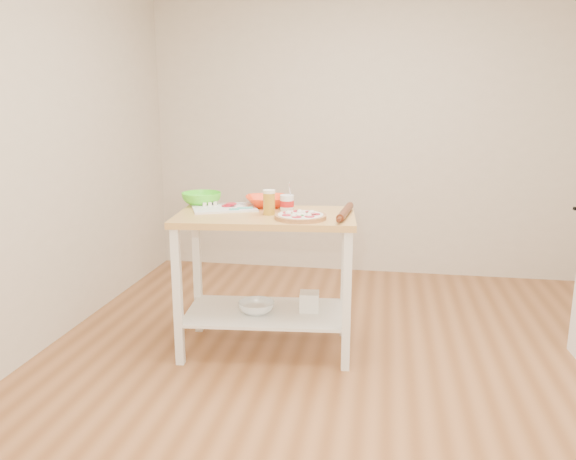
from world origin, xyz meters
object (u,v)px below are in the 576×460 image
at_px(pizza, 301,216).
at_px(shelf_glass_bowl, 256,307).
at_px(shelf_bin, 309,301).
at_px(cutting_board, 224,208).
at_px(orange_bowl, 267,201).
at_px(green_bowl, 202,199).
at_px(spatula, 240,208).
at_px(knife, 217,204).
at_px(beer_pint, 269,202).
at_px(yogurt_tub, 287,203).
at_px(rolling_pin, 345,212).
at_px(prep_island, 266,254).

relative_size(pizza, shelf_glass_bowl, 1.33).
distance_m(shelf_glass_bowl, shelf_bin, 0.34).
relative_size(cutting_board, shelf_bin, 3.97).
distance_m(orange_bowl, green_bowl, 0.45).
relative_size(spatula, orange_bowl, 0.50).
bearing_deg(spatula, knife, 128.30).
distance_m(knife, shelf_glass_bowl, 0.73).
xyz_separation_m(pizza, knife, (-0.61, 0.30, 0.00)).
bearing_deg(beer_pint, knife, 152.31).
relative_size(orange_bowl, yogurt_tub, 1.49).
bearing_deg(knife, spatula, -48.17).
distance_m(pizza, orange_bowl, 0.45).
bearing_deg(knife, shelf_glass_bowl, -50.98).
bearing_deg(orange_bowl, cutting_board, -153.80).
xyz_separation_m(pizza, orange_bowl, (-0.28, 0.35, 0.02)).
xyz_separation_m(beer_pint, shelf_bin, (0.24, 0.08, -0.66)).
xyz_separation_m(shelf_glass_bowl, shelf_bin, (0.33, 0.10, 0.02)).
bearing_deg(beer_pint, yogurt_tub, 50.15).
relative_size(pizza, shelf_bin, 2.52).
height_order(pizza, beer_pint, beer_pint).
relative_size(orange_bowl, shelf_bin, 2.31).
relative_size(yogurt_tub, rolling_pin, 0.47).
height_order(yogurt_tub, rolling_pin, yogurt_tub).
distance_m(prep_island, beer_pint, 0.33).
bearing_deg(spatula, beer_pint, -39.98).
bearing_deg(green_bowl, spatula, -28.20).
distance_m(prep_island, rolling_pin, 0.56).
distance_m(beer_pint, yogurt_tub, 0.15).
bearing_deg(knife, pizza, -40.74).
xyz_separation_m(knife, rolling_pin, (0.86, -0.17, 0.01)).
bearing_deg(knife, prep_island, -42.15).
bearing_deg(pizza, yogurt_tub, 120.66).
relative_size(prep_island, pizza, 3.74).
xyz_separation_m(spatula, green_bowl, (-0.31, 0.17, 0.03)).
xyz_separation_m(pizza, shelf_bin, (0.03, 0.17, -0.60)).
relative_size(knife, green_bowl, 1.00).
xyz_separation_m(orange_bowl, shelf_bin, (0.31, -0.19, -0.61)).
distance_m(cutting_board, rolling_pin, 0.80).
xyz_separation_m(knife, shelf_bin, (0.64, -0.13, -0.60)).
bearing_deg(green_bowl, cutting_board, -30.90).
xyz_separation_m(yogurt_tub, shelf_bin, (0.15, -0.03, -0.63)).
height_order(cutting_board, knife, cutting_board).
xyz_separation_m(pizza, beer_pint, (-0.21, 0.09, 0.06)).
height_order(spatula, green_bowl, green_bowl).
bearing_deg(orange_bowl, spatula, -127.02).
height_order(beer_pint, shelf_glass_bowl, beer_pint).
xyz_separation_m(prep_island, spatula, (-0.18, 0.07, 0.27)).
relative_size(pizza, knife, 1.17).
relative_size(pizza, yogurt_tub, 1.63).
distance_m(orange_bowl, rolling_pin, 0.58).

